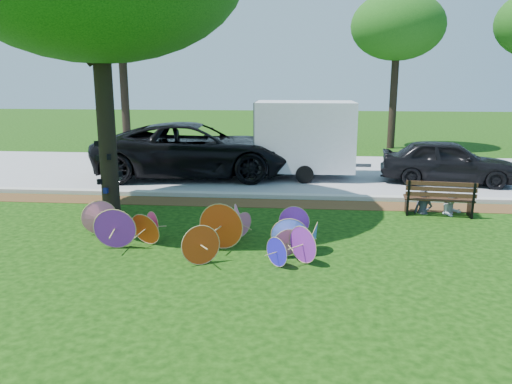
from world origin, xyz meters
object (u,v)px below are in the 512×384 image
parasol_pile (212,230)px  person_left (424,190)px  person_right (453,192)px  park_bench (439,197)px  cargo_trailer (305,136)px  dark_pickup (447,162)px  black_van (195,150)px

parasol_pile → person_left: bearing=32.4°
person_right → park_bench: bearing=171.6°
cargo_trailer → person_right: cargo_trailer is taller
cargo_trailer → person_left: (3.06, -4.55, -0.85)m
parasol_pile → person_right: (5.62, 3.12, 0.19)m
parasol_pile → dark_pickup: size_ratio=1.25×
cargo_trailer → parasol_pile: bearing=-104.7°
parasol_pile → person_right: 6.43m
dark_pickup → park_bench: bearing=170.4°
person_left → person_right: size_ratio=1.07×
person_right → dark_pickup: bearing=60.3°
dark_pickup → person_right: 4.11m
dark_pickup → cargo_trailer: cargo_trailer is taller
parasol_pile → person_left: 5.83m
black_van → cargo_trailer: 3.87m
black_van → dark_pickup: (8.52, -0.30, -0.23)m
dark_pickup → person_left: (-1.63, -4.00, -0.11)m
black_van → person_left: bearing=-128.2°
parasol_pile → cargo_trailer: (1.86, 7.67, 1.08)m
black_van → park_bench: bearing=-127.2°
parasol_pile → person_right: person_right is taller
black_van → person_left: black_van is taller
black_van → person_right: size_ratio=5.94×
black_van → dark_pickup: 8.52m
cargo_trailer → person_right: (3.76, -4.55, -0.89)m
black_van → dark_pickup: black_van is taller
dark_pickup → person_left: size_ratio=3.45×
cargo_trailer → park_bench: (3.41, -4.60, -1.01)m
parasol_pile → park_bench: size_ratio=3.06×
dark_pickup → person_left: 4.33m
cargo_trailer → person_left: cargo_trailer is taller
person_left → cargo_trailer: bearing=138.9°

